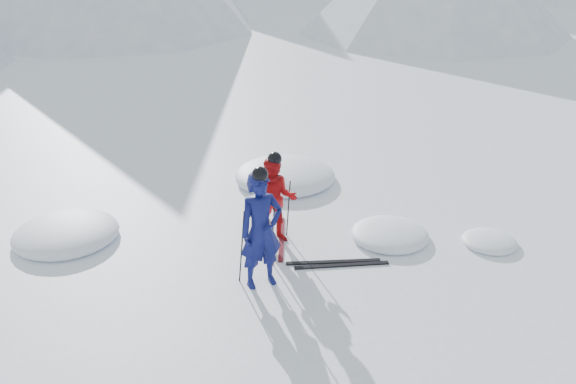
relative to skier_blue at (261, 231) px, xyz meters
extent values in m
plane|color=white|center=(2.12, 0.64, -1.01)|extent=(160.00, 160.00, 0.00)
imported|color=#0D1253|center=(0.00, 0.00, 0.00)|extent=(0.81, 0.60, 2.02)
imported|color=#B70E10|center=(0.60, 1.37, -0.16)|extent=(0.96, 0.83, 1.70)
cylinder|color=black|center=(-0.30, 0.15, -0.34)|extent=(0.13, 0.09, 1.35)
cylinder|color=black|center=(0.25, 0.25, -0.34)|extent=(0.13, 0.08, 1.35)
cylinder|color=black|center=(0.30, 1.62, -0.45)|extent=(0.11, 0.09, 1.13)
cylinder|color=black|center=(0.90, 1.52, -0.45)|extent=(0.11, 0.08, 1.13)
cube|color=black|center=(0.48, 1.37, -1.00)|extent=(0.46, 1.68, 0.03)
cube|color=black|center=(0.72, 1.37, -1.00)|extent=(0.57, 1.65, 0.03)
cube|color=black|center=(1.39, 0.30, -1.00)|extent=(1.68, 0.44, 0.03)
cube|color=black|center=(1.49, 0.15, -1.00)|extent=(1.69, 0.38, 0.03)
ellipsoid|color=white|center=(-3.25, 2.58, -1.01)|extent=(2.00, 2.00, 0.44)
ellipsoid|color=white|center=(2.74, 0.86, -1.01)|extent=(1.49, 1.49, 0.33)
ellipsoid|color=white|center=(1.56, 4.11, -1.01)|extent=(2.35, 2.35, 0.52)
ellipsoid|color=white|center=(4.47, 0.12, -1.01)|extent=(1.02, 1.02, 0.23)
camera|label=1|loc=(-1.99, -8.50, 4.71)|focal=38.00mm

